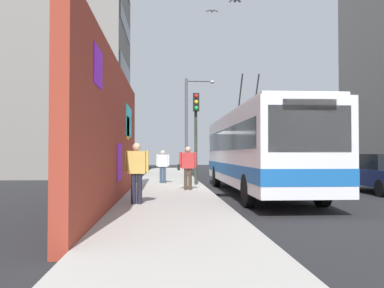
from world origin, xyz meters
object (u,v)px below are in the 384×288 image
pedestrian_at_curb (188,164)px  parked_car_black (290,164)px  pedestrian_midblock (163,164)px  parked_car_navy (382,172)px  city_bus (257,149)px  pedestrian_near_wall (137,168)px  parked_car_silver (270,163)px  traffic_light (196,123)px  street_lamp (190,120)px  parked_car_white (323,167)px

pedestrian_at_curb → parked_car_black: bearing=-33.7°
pedestrian_midblock → parked_car_navy: bearing=-114.7°
city_bus → pedestrian_at_curb: city_bus is taller
pedestrian_near_wall → parked_car_navy: bearing=-66.6°
city_bus → parked_car_silver: size_ratio=2.71×
parked_car_navy → city_bus: bearing=93.1°
parked_car_navy → parked_car_silver: (17.49, 0.00, -0.00)m
parked_car_black → pedestrian_near_wall: 18.84m
pedestrian_near_wall → traffic_light: (7.03, -2.25, 1.84)m
parked_car_navy → street_lamp: (9.71, 7.23, 2.93)m
parked_car_white → street_lamp: (3.66, 7.23, 2.94)m
city_bus → parked_car_white: (6.33, -5.20, -0.94)m
pedestrian_midblock → parked_car_white: bearing=-77.6°
pedestrian_near_wall → city_bus: bearing=-48.7°
pedestrian_near_wall → traffic_light: 7.60m
parked_car_navy → pedestrian_near_wall: size_ratio=2.50×
pedestrian_at_curb → traffic_light: size_ratio=0.40×
pedestrian_midblock → traffic_light: size_ratio=0.38×
city_bus → pedestrian_midblock: 5.77m
parked_car_white → street_lamp: street_lamp is taller
city_bus → street_lamp: street_lamp is taller
pedestrian_near_wall → pedestrian_midblock: (8.24, -0.69, -0.10)m
parked_car_black → pedestrian_near_wall: size_ratio=2.60×
parked_car_silver → pedestrian_midblock: 16.09m
pedestrian_midblock → city_bus: bearing=-139.7°
city_bus → street_lamp: bearing=11.5°
pedestrian_at_curb → pedestrian_near_wall: (-4.38, 1.71, 0.03)m
parked_car_silver → street_lamp: 11.02m
parked_car_white → pedestrian_near_wall: pedestrian_near_wall is taller
traffic_light → street_lamp: size_ratio=0.69×
pedestrian_near_wall → pedestrian_midblock: bearing=-4.8°
parked_car_black → pedestrian_at_curb: pedestrian_at_curb is taller
city_bus → pedestrian_near_wall: bearing=131.3°
parked_car_silver → city_bus: bearing=163.7°
parked_car_navy → parked_car_black: (12.06, -0.00, -0.00)m
parked_car_navy → parked_car_black: same height
parked_car_black → parked_car_silver: 5.44m
parked_car_black → pedestrian_near_wall: (-16.20, 9.60, 0.36)m
city_bus → parked_car_silver: bearing=-16.3°
pedestrian_near_wall → traffic_light: size_ratio=0.41×
parked_car_navy → parked_car_silver: bearing=0.0°
pedestrian_midblock → street_lamp: bearing=-16.6°
parked_car_black → street_lamp: size_ratio=0.73×
traffic_light → pedestrian_midblock: bearing=52.1°
pedestrian_midblock → street_lamp: size_ratio=0.26×
pedestrian_near_wall → pedestrian_midblock: 8.27m
pedestrian_midblock → traffic_light: traffic_light is taller
pedestrian_near_wall → traffic_light: bearing=-17.7°
parked_car_navy → traffic_light: bearing=68.6°
parked_car_black → pedestrian_midblock: 11.95m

